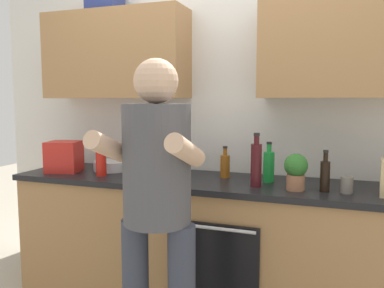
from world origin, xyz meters
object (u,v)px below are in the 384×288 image
at_px(bottle_syrup, 225,165).
at_px(mixing_bowl, 112,166).
at_px(bottle_juice, 174,157).
at_px(grocery_bag_crisps, 64,157).
at_px(person_standing, 157,195).
at_px(bottle_soda, 269,166).
at_px(bottle_hotsauce, 101,159).
at_px(cup_tea, 184,170).
at_px(bottle_wine, 256,164).
at_px(knife_block, 148,162).
at_px(cup_stoneware, 347,185).
at_px(potted_herb, 296,170).
at_px(bottle_soy, 325,175).

height_order(bottle_syrup, mixing_bowl, bottle_syrup).
relative_size(bottle_juice, grocery_bag_crisps, 1.52).
distance_m(person_standing, bottle_soda, 0.93).
bearing_deg(grocery_bag_crisps, bottle_hotsauce, -8.01).
relative_size(cup_tea, grocery_bag_crisps, 0.43).
xyz_separation_m(bottle_wine, mixing_bowl, (-1.15, 0.19, -0.11)).
distance_m(knife_block, grocery_bag_crisps, 0.71).
distance_m(bottle_soda, bottle_syrup, 0.31).
relative_size(person_standing, cup_tea, 16.36).
relative_size(bottle_soda, knife_block, 0.91).
xyz_separation_m(bottle_soda, knife_block, (-0.79, -0.17, 0.01)).
bearing_deg(cup_stoneware, person_standing, -143.58).
distance_m(bottle_syrup, potted_herb, 0.55).
height_order(bottle_juice, mixing_bowl, bottle_juice).
bearing_deg(cup_tea, bottle_wine, -14.60).
bearing_deg(knife_block, bottle_syrup, 23.40).
xyz_separation_m(bottle_hotsauce, mixing_bowl, (-0.05, 0.22, -0.08)).
distance_m(person_standing, grocery_bag_crisps, 1.28).
xyz_separation_m(cup_tea, potted_herb, (0.77, -0.16, 0.07)).
distance_m(cup_tea, potted_herb, 0.79).
bearing_deg(bottle_syrup, bottle_soda, -7.97).
xyz_separation_m(bottle_soy, mixing_bowl, (-1.55, 0.19, -0.06)).
relative_size(bottle_soy, cup_tea, 2.46).
height_order(bottle_soda, potted_herb, bottle_soda).
xyz_separation_m(person_standing, bottle_soda, (0.42, 0.83, 0.04)).
bearing_deg(knife_block, person_standing, -60.75).
relative_size(bottle_soda, bottle_soy, 1.08).
relative_size(cup_stoneware, cup_tea, 0.95).
relative_size(bottle_hotsauce, knife_block, 0.92).
bearing_deg(cup_tea, mixing_bowl, 174.85).
bearing_deg(bottle_wine, cup_tea, 165.40).
height_order(bottle_juice, cup_tea, bottle_juice).
height_order(cup_stoneware, mixing_bowl, cup_stoneware).
height_order(person_standing, bottle_juice, person_standing).
xyz_separation_m(bottle_hotsauce, knife_block, (0.36, 0.03, -0.00)).
xyz_separation_m(bottle_hotsauce, grocery_bag_crisps, (-0.35, 0.05, -0.00)).
xyz_separation_m(bottle_juice, bottle_wine, (0.56, -0.03, -0.01)).
distance_m(bottle_juice, bottle_hotsauce, 0.54).
bearing_deg(grocery_bag_crisps, person_standing, -32.13).
bearing_deg(knife_block, mixing_bowl, 154.67).
relative_size(bottle_syrup, potted_herb, 0.99).
bearing_deg(potted_herb, grocery_bag_crisps, 178.64).
height_order(bottle_syrup, cup_stoneware, bottle_syrup).
distance_m(person_standing, cup_stoneware, 1.12).
bearing_deg(grocery_bag_crisps, bottle_juice, 0.15).
bearing_deg(bottle_wine, bottle_hotsauce, -178.60).
relative_size(bottle_juice, cup_tea, 3.53).
relative_size(person_standing, bottle_soda, 6.18).
height_order(person_standing, mixing_bowl, person_standing).
xyz_separation_m(person_standing, bottle_soy, (0.78, 0.66, 0.03)).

